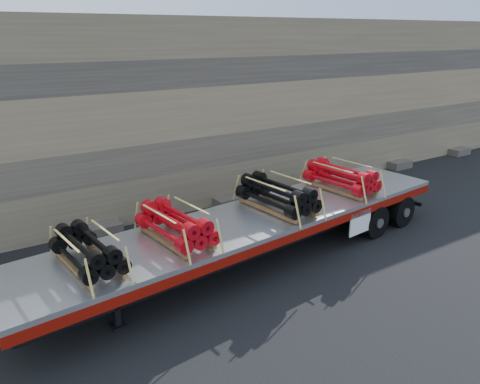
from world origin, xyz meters
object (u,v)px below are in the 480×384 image
object	(u,v)px
bundle_front	(88,252)
bundle_midfront	(176,225)
bundle_rear	(341,178)
trailer	(253,239)
bundle_midrear	(277,196)

from	to	relation	value
bundle_front	bundle_midfront	distance (m)	2.30
bundle_midfront	bundle_rear	bearing A→B (deg)	0.00
trailer	bundle_midfront	size ratio (longest dim) A/B	6.20
bundle_midfront	bundle_midrear	world-z (taller)	bundle_midrear
bundle_midrear	bundle_rear	world-z (taller)	bundle_midrear
trailer	bundle_rear	xyz separation A→B (m)	(3.85, 0.40, 1.13)
bundle_midfront	bundle_rear	distance (m)	6.44
bundle_front	bundle_midrear	size ratio (longest dim) A/B	0.87
bundle_midrear	bundle_front	bearing A→B (deg)	180.00
bundle_midrear	bundle_midfront	bearing A→B (deg)	180.00
trailer	bundle_front	distance (m)	4.99
bundle_midrear	bundle_rear	xyz separation A→B (m)	(2.91, 0.31, -0.01)
bundle_midfront	bundle_midrear	xyz separation A→B (m)	(3.49, 0.37, 0.03)
bundle_midfront	bundle_rear	world-z (taller)	bundle_rear
bundle_midrear	trailer	bearing A→B (deg)	-180.00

